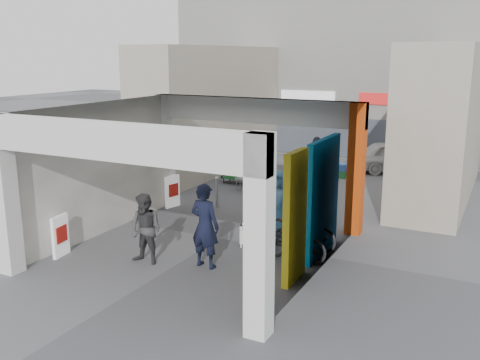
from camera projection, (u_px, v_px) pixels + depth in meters
The scene contains 21 objects.
ground at pixel (219, 238), 13.96m from camera, with size 90.00×90.00×0.00m, color #58585D.
arcade_canopy at pixel (222, 159), 12.48m from camera, with size 6.40×6.45×6.40m.
far_building at pixel (363, 69), 25.17m from camera, with size 18.00×4.08×8.00m.
plaza_bldg_left at pixel (212, 109), 21.87m from camera, with size 2.00×9.00×5.00m, color #A79E8A.
plaza_bldg_right at pixel (445, 121), 17.90m from camera, with size 2.00×9.00×5.00m, color #A79E8A.
bollard_left at pixel (217, 193), 16.68m from camera, with size 0.09×0.09×0.95m, color gray.
bollard_center at pixel (255, 200), 16.04m from camera, with size 0.09×0.09×0.86m, color gray.
bollard_right at pixel (311, 206), 15.25m from camera, with size 0.09×0.09×0.95m, color gray.
advert_board_near at pixel (60, 236), 12.63m from camera, with size 0.16×0.56×1.00m.
advert_board_far at pixel (172, 191), 16.72m from camera, with size 0.21×0.55×1.00m.
cafe_set at pixel (260, 181), 18.95m from camera, with size 1.47×1.19×0.89m.
produce_stand at pixel (238, 175), 19.80m from camera, with size 1.17×0.63×0.77m.
crate_stack at pixel (341, 170), 20.77m from camera, with size 0.50×0.42×0.56m.
border_collie at pixel (246, 236), 13.33m from camera, with size 0.26×0.50×0.69m.
man_with_dog at pixel (205, 226), 11.89m from camera, with size 0.71×0.46×1.94m, color black.
man_back_turned at pixel (146, 229), 12.12m from camera, with size 0.79×0.62×1.63m, color #373739.
man_elderly at pixel (277, 203), 14.02m from camera, with size 0.87×0.57×1.78m, color #5480A4.
man_crates at pixel (316, 159), 19.93m from camera, with size 1.01×0.42×1.72m, color black.
bicycle_front at pixel (301, 228), 13.18m from camera, with size 0.67×1.91×1.00m, color black.
bicycle_rear at pixel (294, 241), 12.34m from camera, with size 0.45×1.59×0.96m, color black.
white_van at pixel (398, 157), 21.62m from camera, with size 1.50×3.73×1.27m, color silver.
Camera 1 is at (6.49, -11.54, 4.70)m, focal length 40.00 mm.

